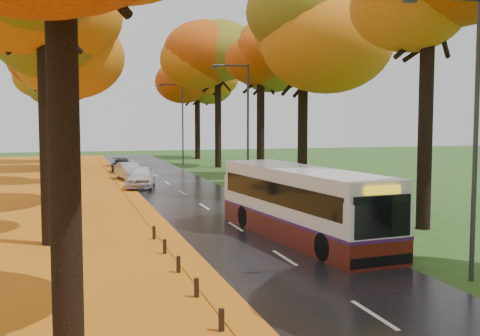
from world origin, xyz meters
name	(u,v)px	position (x,y,z in m)	size (l,w,h in m)	color
road	(200,204)	(0.00, 25.00, 0.02)	(6.50, 90.00, 0.04)	black
centre_line	(200,204)	(0.00, 25.00, 0.04)	(0.12, 90.00, 0.01)	silver
leaf_verge	(23,212)	(-9.00, 25.00, 0.01)	(12.00, 90.00, 0.02)	#993A0D
leaf_drift	(143,206)	(-3.05, 25.00, 0.04)	(0.90, 90.00, 0.01)	orange
trees_left	(57,25)	(-7.18, 27.06, 9.53)	(9.20, 74.00, 13.88)	black
trees_right	(312,32)	(7.19, 26.91, 9.69)	(9.30, 74.20, 13.96)	black
streetlamp_near	(469,116)	(3.95, 8.00, 4.71)	(2.45, 0.18, 8.00)	#333538
streetlamp_mid	(244,117)	(3.95, 30.00, 4.71)	(2.45, 0.18, 8.00)	#333538
streetlamp_far	(180,117)	(3.95, 52.00, 4.71)	(2.45, 0.18, 8.00)	#333538
bus	(302,202)	(1.73, 14.78, 1.46)	(3.50, 10.47, 2.70)	#4F140C
car_white	(141,177)	(-2.14, 33.52, 0.77)	(1.73, 4.31, 1.47)	silver
car_silver	(129,171)	(-2.35, 39.10, 0.68)	(1.35, 3.88, 1.28)	#97999E
car_dark	(122,166)	(-2.35, 45.22, 0.62)	(1.63, 4.01, 1.16)	black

